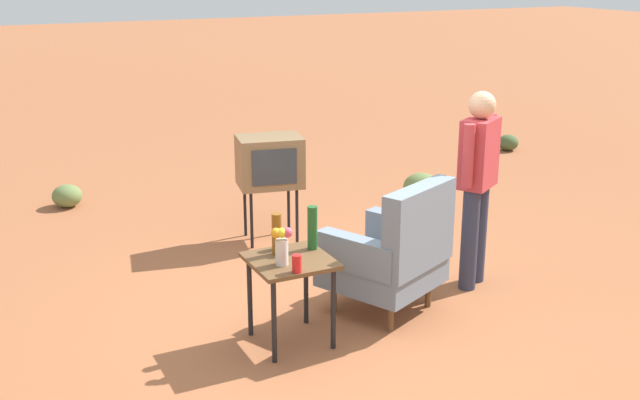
{
  "coord_description": "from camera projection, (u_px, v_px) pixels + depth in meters",
  "views": [
    {
      "loc": [
        2.63,
        4.75,
        2.64
      ],
      "look_at": [
        -0.17,
        -0.97,
        0.65
      ],
      "focal_mm": 43.64,
      "sensor_mm": 36.0,
      "label": 1
    }
  ],
  "objects": [
    {
      "name": "soda_can_blue",
      "position": [
        278.0,
        241.0,
        5.57
      ],
      "size": [
        0.07,
        0.07,
        0.12
      ],
      "primitive_type": "cylinder",
      "color": "blue",
      "rests_on": "side_table"
    },
    {
      "name": "soda_can_red",
      "position": [
        297.0,
        264.0,
        5.16
      ],
      "size": [
        0.07,
        0.07,
        0.12
      ],
      "primitive_type": "cylinder",
      "color": "red",
      "rests_on": "side_table"
    },
    {
      "name": "bottle_tall_amber",
      "position": [
        277.0,
        234.0,
        5.45
      ],
      "size": [
        0.07,
        0.07,
        0.3
      ],
      "primitive_type": "cylinder",
      "color": "brown",
      "rests_on": "side_table"
    },
    {
      "name": "shrub_mid",
      "position": [
        421.0,
        187.0,
        8.79
      ],
      "size": [
        0.41,
        0.41,
        0.32
      ],
      "primitive_type": "ellipsoid",
      "color": "olive",
      "rests_on": "ground"
    },
    {
      "name": "side_table",
      "position": [
        290.0,
        271.0,
        5.43
      ],
      "size": [
        0.56,
        0.56,
        0.64
      ],
      "color": "black",
      "rests_on": "ground"
    },
    {
      "name": "bottle_wine_green",
      "position": [
        312.0,
        228.0,
        5.54
      ],
      "size": [
        0.07,
        0.07,
        0.32
      ],
      "primitive_type": "cylinder",
      "color": "#1E5623",
      "rests_on": "side_table"
    },
    {
      "name": "ground_plane",
      "position": [
        356.0,
        318.0,
        5.96
      ],
      "size": [
        60.0,
        60.0,
        0.0
      ],
      "primitive_type": "plane",
      "color": "#A05B38"
    },
    {
      "name": "armchair",
      "position": [
        393.0,
        252.0,
        5.91
      ],
      "size": [
        1.02,
        1.03,
        1.06
      ],
      "color": "brown",
      "rests_on": "ground"
    },
    {
      "name": "tv_on_stand",
      "position": [
        270.0,
        162.0,
        7.38
      ],
      "size": [
        0.67,
        0.55,
        1.03
      ],
      "color": "black",
      "rests_on": "ground"
    },
    {
      "name": "shrub_near",
      "position": [
        67.0,
        196.0,
        8.58
      ],
      "size": [
        0.33,
        0.33,
        0.25
      ],
      "primitive_type": "ellipsoid",
      "color": "olive",
      "rests_on": "ground"
    },
    {
      "name": "shrub_far",
      "position": [
        508.0,
        143.0,
        11.11
      ],
      "size": [
        0.29,
        0.29,
        0.23
      ],
      "primitive_type": "ellipsoid",
      "color": "#475B33",
      "rests_on": "ground"
    },
    {
      "name": "flower_vase",
      "position": [
        282.0,
        244.0,
        5.26
      ],
      "size": [
        0.15,
        0.1,
        0.27
      ],
      "color": "silver",
      "rests_on": "side_table"
    },
    {
      "name": "person_standing",
      "position": [
        478.0,
        177.0,
        6.3
      ],
      "size": [
        0.5,
        0.38,
        1.64
      ],
      "color": "#2D3347",
      "rests_on": "ground"
    }
  ]
}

